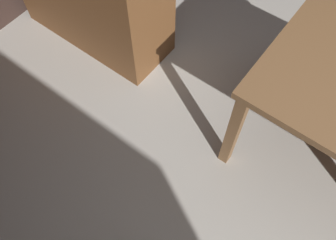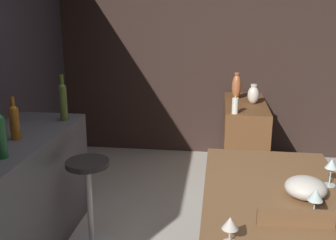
% 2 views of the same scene
% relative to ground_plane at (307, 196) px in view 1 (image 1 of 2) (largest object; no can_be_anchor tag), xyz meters
% --- Properties ---
extents(ground_plane, '(9.00, 9.00, 0.00)m').
position_rel_ground_plane_xyz_m(ground_plane, '(0.00, 0.00, 0.00)').
color(ground_plane, '#B7B2A8').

